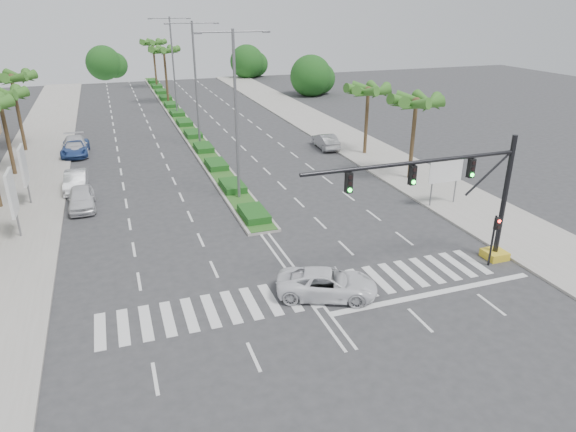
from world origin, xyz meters
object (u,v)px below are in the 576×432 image
car_parked_c (75,148)px  car_parked_d (75,146)px  car_parked_b (76,181)px  car_parked_a (82,198)px  car_right (326,141)px  car_crossing (327,284)px

car_parked_c → car_parked_d: (0.00, 0.54, 0.08)m
car_parked_b → car_parked_a: bearing=-81.0°
car_right → car_parked_c: bearing=-10.0°
car_parked_b → car_parked_d: size_ratio=0.82×
car_parked_b → car_right: size_ratio=1.01×
car_parked_d → car_parked_c: bearing=-92.6°
car_parked_a → car_parked_d: (-0.85, 15.37, 0.05)m
car_parked_a → car_right: 24.55m
car_parked_a → car_parked_b: 4.22m
car_parked_d → car_right: bearing=-17.2°
car_parked_c → car_crossing: (12.57, -31.47, -0.03)m
car_parked_b → car_right: (23.24, 5.03, -0.01)m
car_parked_c → car_crossing: size_ratio=1.05×
car_parked_b → car_parked_d: (-0.36, 11.17, 0.06)m
car_parked_d → car_right: 24.39m
car_parked_b → car_parked_c: 10.64m
car_parked_c → car_crossing: car_parked_c is taller
car_parked_a → car_parked_b: bearing=95.7°
car_parked_c → car_parked_b: bearing=-86.4°
car_parked_d → car_crossing: car_parked_d is taller
car_parked_a → car_parked_c: bearing=92.4°
car_parked_d → car_parked_a: bearing=-89.5°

